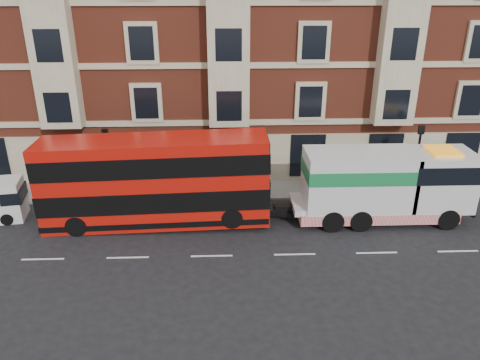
% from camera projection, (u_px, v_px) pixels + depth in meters
% --- Properties ---
extents(ground, '(120.00, 120.00, 0.00)m').
position_uv_depth(ground, '(212.00, 256.00, 22.39)').
color(ground, black).
rests_on(ground, ground).
extents(sidewalk, '(90.00, 3.00, 0.15)m').
position_uv_depth(sidewalk, '(214.00, 190.00, 29.25)').
color(sidewalk, slate).
rests_on(sidewalk, ground).
extents(victorian_terrace, '(45.00, 12.00, 20.40)m').
position_uv_depth(victorian_terrace, '(220.00, 13.00, 32.19)').
color(victorian_terrace, brown).
rests_on(victorian_terrace, ground).
extents(lamp_post_west, '(0.35, 0.15, 4.35)m').
position_uv_depth(lamp_post_west, '(108.00, 159.00, 26.83)').
color(lamp_post_west, black).
rests_on(lamp_post_west, sidewalk).
extents(lamp_post_east, '(0.35, 0.15, 4.35)m').
position_uv_depth(lamp_post_east, '(417.00, 156.00, 27.41)').
color(lamp_post_east, black).
rests_on(lamp_post_east, sidewalk).
extents(double_decker_bus, '(11.84, 2.72, 4.79)m').
position_uv_depth(double_decker_bus, '(155.00, 180.00, 24.43)').
color(double_decker_bus, red).
rests_on(double_decker_bus, ground).
extents(tow_truck, '(9.48, 2.80, 3.95)m').
position_uv_depth(tow_truck, '(382.00, 185.00, 25.00)').
color(tow_truck, silver).
rests_on(tow_truck, ground).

